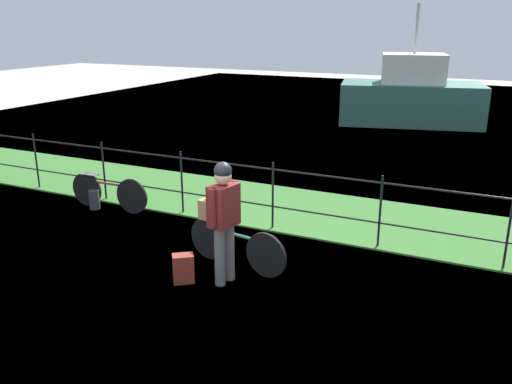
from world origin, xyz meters
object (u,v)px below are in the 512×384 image
at_px(cyclist_person, 224,212).
at_px(wooden_crate, 214,210).
at_px(terrier_dog, 215,195).
at_px(bicycle_main, 235,245).
at_px(mooring_bollard, 94,199).
at_px(backpack_on_paving, 183,269).
at_px(moored_boat_near, 411,97).
at_px(bicycle_parked, 108,192).

bearing_deg(cyclist_person, wooden_crate, 130.29).
bearing_deg(cyclist_person, terrier_dog, 128.98).
distance_m(bicycle_main, mooring_bollard, 3.72).
bearing_deg(terrier_dog, mooring_bollard, 162.55).
xyz_separation_m(terrier_dog, mooring_bollard, (-3.21, 1.01, -0.83)).
relative_size(wooden_crate, backpack_on_paving, 0.99).
xyz_separation_m(terrier_dog, moored_boat_near, (0.50, 12.66, -0.12)).
xyz_separation_m(cyclist_person, moored_boat_near, (0.06, 13.19, -0.10)).
bearing_deg(wooden_crate, mooring_bollard, 162.49).
xyz_separation_m(cyclist_person, bicycle_parked, (-3.38, 1.64, -0.66)).
xyz_separation_m(wooden_crate, terrier_dog, (0.02, -0.00, 0.22)).
height_order(cyclist_person, mooring_bollard, cyclist_person).
height_order(bicycle_parked, moored_boat_near, moored_boat_near).
height_order(wooden_crate, moored_boat_near, moored_boat_near).
bearing_deg(wooden_crate, moored_boat_near, 87.65).
height_order(cyclist_person, backpack_on_paving, cyclist_person).
bearing_deg(cyclist_person, mooring_bollard, 157.03).
xyz_separation_m(mooring_bollard, moored_boat_near, (3.71, 11.65, 0.71)).
distance_m(cyclist_person, mooring_bollard, 4.04).
distance_m(wooden_crate, backpack_on_paving, 0.99).
xyz_separation_m(cyclist_person, mooring_bollard, (-3.64, 1.54, -0.82)).
relative_size(backpack_on_paving, mooring_bollard, 1.08).
height_order(terrier_dog, cyclist_person, cyclist_person).
relative_size(bicycle_main, terrier_dog, 5.13).
bearing_deg(moored_boat_near, backpack_on_paving, -92.40).
height_order(terrier_dog, mooring_bollard, terrier_dog).
distance_m(wooden_crate, mooring_bollard, 3.40).
bearing_deg(bicycle_main, moored_boat_near, 89.33).
distance_m(terrier_dog, cyclist_person, 0.69).
distance_m(terrier_dog, mooring_bollard, 3.47).
relative_size(wooden_crate, cyclist_person, 0.24).
xyz_separation_m(bicycle_main, backpack_on_paving, (-0.41, -0.72, -0.14)).
distance_m(backpack_on_paving, bicycle_parked, 3.45).
relative_size(terrier_dog, bicycle_parked, 0.19).
relative_size(wooden_crate, mooring_bollard, 1.07).
bearing_deg(moored_boat_near, mooring_bollard, -107.65).
xyz_separation_m(backpack_on_paving, bicycle_parked, (-2.88, 1.89, 0.15)).
xyz_separation_m(terrier_dog, backpack_on_paving, (-0.07, -0.79, -0.82)).
height_order(mooring_bollard, bicycle_parked, bicycle_parked).
bearing_deg(backpack_on_paving, bicycle_main, 23.22).
bearing_deg(mooring_bollard, bicycle_parked, 20.72).
height_order(terrier_dog, bicycle_parked, terrier_dog).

